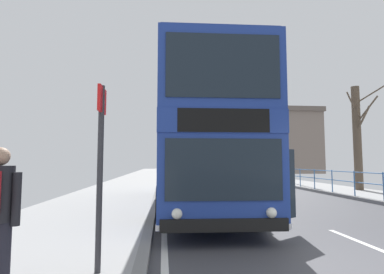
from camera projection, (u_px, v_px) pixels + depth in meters
name	position (u px, v px, depth m)	size (l,w,h in m)	color
double_decker_bus_main	(199.00, 143.00, 10.91)	(3.23, 10.42, 4.38)	navy
background_bus_far_lane	(238.00, 162.00, 27.62)	(2.82, 10.12, 3.09)	white
pedestrian_railing_far_kerb	(368.00, 180.00, 12.72)	(0.05, 23.58, 1.10)	#386BA8
bus_stop_sign_near	(100.00, 155.00, 4.24)	(0.08, 0.44, 2.54)	#2D2D33
street_lamp_far_side	(282.00, 120.00, 24.46)	(0.28, 0.60, 8.44)	#38383D
bare_tree_far_00	(253.00, 148.00, 32.85)	(2.38, 1.86, 5.89)	brown
bare_tree_far_02	(358.00, 136.00, 16.77)	(2.29, 1.74, 5.79)	brown
background_building_00	(273.00, 143.00, 51.67)	(10.22, 16.27, 9.72)	slate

